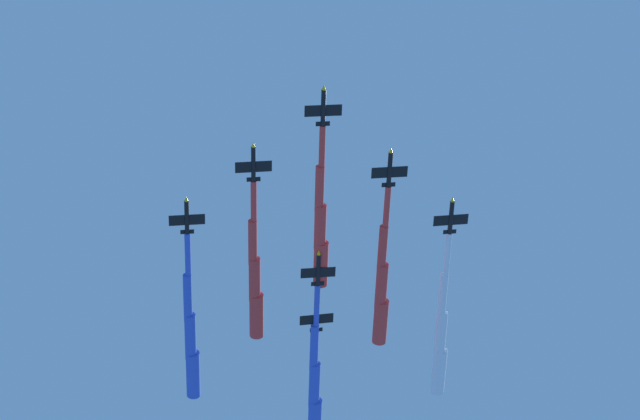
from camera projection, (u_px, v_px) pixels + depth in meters
name	position (u px, v px, depth m)	size (l,w,h in m)	color
jet_lead	(321.00, 226.00, 262.68)	(8.42, 52.61, 3.97)	black
jet_port_inner	(382.00, 285.00, 268.33)	(8.41, 53.87, 4.06)	black
jet_starboard_inner	(255.00, 279.00, 268.64)	(8.40, 53.56, 4.01)	black
jet_port_mid	(441.00, 334.00, 279.33)	(8.39, 57.73, 4.03)	black
jet_starboard_mid	(191.00, 337.00, 276.10)	(8.42, 58.29, 4.04)	black
jet_port_outer	(315.00, 385.00, 284.00)	(8.43, 59.22, 3.97)	black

